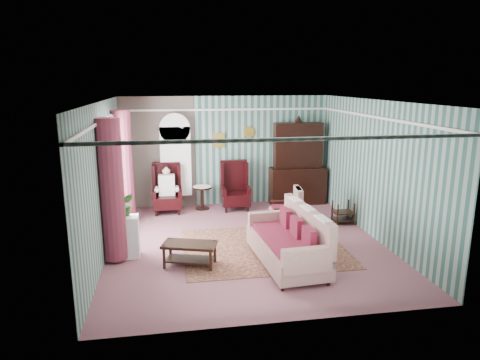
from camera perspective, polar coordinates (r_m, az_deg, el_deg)
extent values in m
plane|color=#894F5E|center=(8.93, 0.84, -8.44)|extent=(6.00, 6.00, 0.00)
cube|color=#335D55|center=(11.42, -1.81, 3.86)|extent=(5.50, 0.02, 2.90)
cube|color=#335D55|center=(5.68, 6.29, -5.71)|extent=(5.50, 0.02, 2.90)
cube|color=#335D55|center=(8.47, -17.76, 0.01)|extent=(0.02, 6.00, 2.90)
cube|color=#335D55|center=(9.38, 17.64, 1.24)|extent=(0.02, 6.00, 2.90)
cube|color=white|center=(8.32, 0.91, 10.49)|extent=(5.50, 6.00, 0.02)
cube|color=#84434E|center=(11.32, -10.89, 3.55)|extent=(1.90, 0.01, 2.90)
cube|color=white|center=(8.34, 0.90, 8.09)|extent=(5.50, 6.00, 0.05)
cube|color=white|center=(9.03, -17.09, 1.48)|extent=(0.04, 1.50, 1.90)
cylinder|color=brown|center=(8.03, -16.74, -1.35)|extent=(0.44, 0.44, 2.60)
cylinder|color=brown|center=(10.07, -15.30, 1.58)|extent=(0.44, 0.44, 2.60)
cube|color=gold|center=(11.32, -2.81, 5.31)|extent=(0.30, 0.03, 0.38)
cube|color=white|center=(11.22, -8.54, 1.85)|extent=(0.80, 0.28, 2.24)
cube|color=black|center=(11.60, 7.74, 2.54)|extent=(1.50, 0.56, 2.36)
cube|color=black|center=(10.95, -9.72, -1.13)|extent=(0.76, 0.80, 1.25)
cube|color=black|center=(11.07, -0.63, -0.79)|extent=(0.76, 0.80, 1.25)
cylinder|color=black|center=(11.20, -5.05, -2.39)|extent=(0.50, 0.50, 0.60)
cube|color=black|center=(10.34, 13.57, -4.20)|extent=(0.45, 0.38, 0.54)
cube|color=silver|center=(8.43, -15.18, -7.33)|extent=(0.55, 0.35, 0.80)
cube|color=#441916|center=(8.71, 3.16, -8.99)|extent=(3.20, 2.60, 0.01)
cube|color=#C3B797|center=(7.81, 6.23, -7.57)|extent=(1.15, 2.20, 1.06)
cube|color=beige|center=(9.79, 6.10, -3.23)|extent=(0.81, 0.83, 1.08)
cube|color=black|center=(7.89, -6.71, -9.83)|extent=(1.06, 0.74, 0.43)
imported|color=#265119|center=(8.13, -15.95, -3.61)|extent=(0.44, 0.40, 0.42)
imported|color=#1F551A|center=(8.29, -14.85, -3.17)|extent=(0.28, 0.25, 0.43)
imported|color=#195119|center=(8.28, -15.47, -3.30)|extent=(0.24, 0.24, 0.41)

